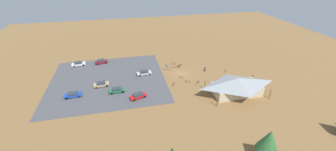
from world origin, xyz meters
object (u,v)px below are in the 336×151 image
bicycle_red_back_row (173,84)px  bicycle_white_yard_left (174,67)px  lot_sign (166,67)px  car_blue_back_corner (73,95)px  bike_pavilion (237,85)px  car_green_by_curb (117,90)px  car_tan_end_stall (101,84)px  trash_bin (179,66)px  car_silver_far_end (144,73)px  bicycle_teal_near_porch (225,71)px  bicycle_black_edge_south (198,82)px  pine_east (269,140)px  bicycle_orange_yard_front (188,81)px  bicycle_yellow_edge_north (168,69)px  bicycle_green_lone_east (181,65)px  car_white_near_entry (79,64)px  car_red_front_row (138,96)px  bicycle_silver_mid_cluster (182,77)px  car_maroon_inner_stall (101,61)px  bicycle_blue_trailside (167,66)px  bicycle_purple_by_bin (174,64)px

bicycle_red_back_row → bicycle_white_yard_left: (-2.96, -11.07, 0.02)m
lot_sign → car_blue_back_corner: lot_sign is taller
bike_pavilion → car_green_by_curb: (32.06, -7.82, -2.02)m
bicycle_white_yard_left → car_tan_end_stall: 24.62m
trash_bin → lot_sign: lot_sign is taller
bicycle_white_yard_left → car_blue_back_corner: size_ratio=0.33×
car_silver_far_end → car_blue_back_corner: car_silver_far_end is taller
bicycle_teal_near_porch → bicycle_black_edge_south: size_ratio=1.16×
bicycle_red_back_row → trash_bin: bearing=-112.6°
pine_east → bicycle_orange_yard_front: size_ratio=4.33×
bicycle_red_back_row → bicycle_teal_near_porch: (-18.82, -4.75, 0.01)m
bicycle_yellow_edge_north → car_green_by_curb: car_green_by_curb is taller
trash_bin → bicycle_red_back_row: bearing=67.4°
bicycle_teal_near_porch → pine_east: bearing=75.4°
bicycle_green_lone_east → car_white_near_entry: size_ratio=0.31×
car_silver_far_end → car_red_front_row: 13.21m
trash_bin → bicycle_silver_mid_cluster: 7.36m
bicycle_yellow_edge_north → car_white_near_entry: bearing=-18.5°
car_red_front_row → lot_sign: bearing=-127.7°
bike_pavilion → bicycle_orange_yard_front: bearing=-38.1°
trash_bin → car_maroon_inner_stall: (26.13, -9.20, 0.31)m
bicycle_blue_trailside → car_silver_far_end: (8.35, 3.92, 0.35)m
bicycle_yellow_edge_north → bicycle_green_lone_east: size_ratio=0.90×
car_blue_back_corner → car_red_front_row: bearing=165.3°
pine_east → bicycle_purple_by_bin: bearing=-81.5°
pine_east → bicycle_red_back_row: bearing=-70.9°
bike_pavilion → bicycle_yellow_edge_north: 23.73m
bicycle_black_edge_south → car_green_by_curb: 23.71m
bicycle_purple_by_bin → car_tan_end_stall: bearing=21.7°
bicycle_white_yard_left → bicycle_yellow_edge_north: bearing=21.1°
bike_pavilion → car_tan_end_stall: bearing=-18.4°
bicycle_white_yard_left → bicycle_teal_near_porch: (-15.86, 6.32, -0.01)m
car_silver_far_end → car_red_front_row: size_ratio=1.03×
lot_sign → car_green_by_curb: (16.17, 9.73, -0.67)m
pine_east → car_green_by_curb: size_ratio=1.54×
car_tan_end_stall → lot_sign: bearing=-165.2°
bicycle_orange_yard_front → car_green_by_curb: car_green_by_curb is taller
car_green_by_curb → car_maroon_inner_stall: bearing=-75.8°
bicycle_green_lone_east → car_maroon_inner_stall: bearing=-16.7°
bicycle_yellow_edge_north → bicycle_teal_near_porch: bearing=163.3°
bicycle_white_yard_left → car_red_front_row: size_ratio=0.32×
car_maroon_inner_stall → car_green_by_curb: 21.21m
bicycle_silver_mid_cluster → bicycle_black_edge_south: bicycle_black_edge_south is taller
car_green_by_curb → bike_pavilion: bearing=166.3°
car_green_by_curb → bicycle_orange_yard_front: bearing=-177.5°
bike_pavilion → car_red_front_row: bearing=-7.9°
bicycle_purple_by_bin → car_red_front_row: (14.42, 18.08, 0.36)m
bicycle_purple_by_bin → car_green_by_curb: 24.28m
bicycle_red_back_row → bicycle_silver_mid_cluster: size_ratio=0.86×
lot_sign → car_silver_far_end: 7.60m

